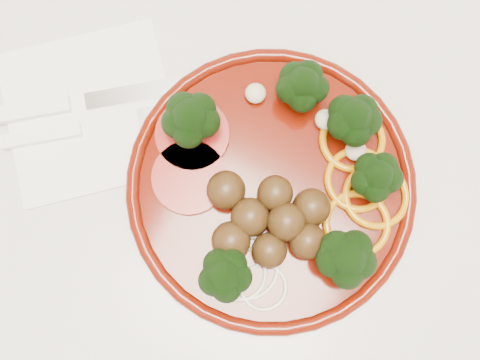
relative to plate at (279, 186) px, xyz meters
The scene contains 5 objects.
counter 0.56m from the plate, behind, with size 2.40×0.60×0.90m.
plate is the anchor object (origin of this frame).
napkin 0.21m from the plate, behind, with size 0.17×0.17×0.00m, color white.
knife 0.24m from the plate, behind, with size 0.18×0.15×0.01m.
fork 0.23m from the plate, 166.39° to the right, with size 0.16×0.14×0.01m.
Camera 1 is at (0.31, 1.61, 1.50)m, focal length 45.00 mm.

